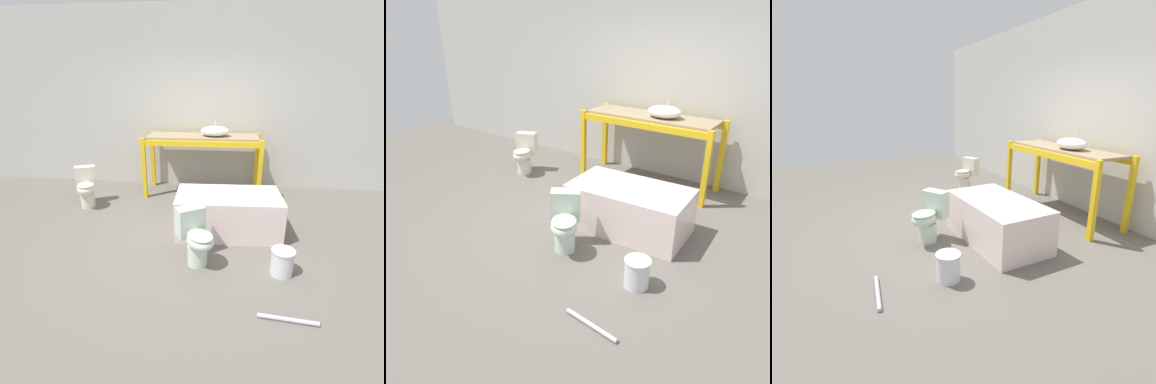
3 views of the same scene
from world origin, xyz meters
The scene contains 9 objects.
ground_plane centered at (0.00, 0.00, 0.00)m, with size 12.00×12.00×0.00m, color #666059.
warehouse_wall_rear centered at (0.00, 2.19, 1.60)m, with size 10.80×0.08×3.20m.
shelving_rack centered at (0.05, 1.68, 0.90)m, with size 2.05×0.72×1.07m.
sink_basin centered at (0.26, 1.64, 1.16)m, with size 0.49×0.37×0.25m.
bathtub_main centered at (0.51, 0.25, 0.32)m, with size 1.44×0.85×0.56m.
toilet_near centered at (-1.80, 0.88, 0.34)m, with size 0.48×0.59×0.65m.
toilet_far centered at (0.16, -0.55, 0.34)m, with size 0.53×0.59×0.65m.
bucket_white centered at (1.11, -0.67, 0.16)m, with size 0.26×0.26×0.30m.
loose_pipe centered at (1.06, -1.37, 0.02)m, with size 0.54×0.09×0.04m.
Camera 2 is at (2.37, -3.35, 2.35)m, focal length 35.00 mm.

